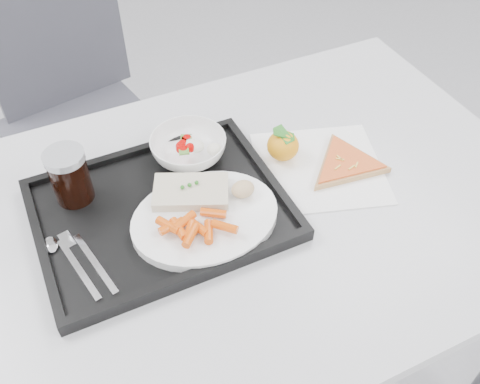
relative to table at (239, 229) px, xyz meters
The scene contains 14 objects.
table is the anchor object (origin of this frame).
chair 0.82m from the table, 102.82° to the left, with size 0.49×0.49×0.93m.
tray 0.16m from the table, 161.98° to the left, with size 0.45×0.35×0.03m.
dinner_plate 0.12m from the table, 165.97° to the right, with size 0.27×0.27×0.02m.
fish_fillet 0.14m from the table, 155.32° to the left, with size 0.16×0.13×0.03m.
bread_roll 0.12m from the table, 32.64° to the right, with size 0.04×0.04×0.03m.
salad_bowl 0.19m from the table, 103.97° to the left, with size 0.15×0.15×0.05m.
cola_glass 0.34m from the table, 152.34° to the left, with size 0.07×0.07×0.11m.
cutlery 0.32m from the table, behind, with size 0.10×0.17×0.01m.
napkin 0.21m from the table, ahead, with size 0.31×0.30×0.00m.
tangerine 0.19m from the table, 31.24° to the left, with size 0.08×0.08×0.07m.
pizza_slice 0.25m from the table, ahead, with size 0.26×0.26×0.02m.
carrot_pile 0.16m from the table, 157.03° to the right, with size 0.13×0.09×0.02m.
salad_contents 0.19m from the table, 102.82° to the left, with size 0.08×0.08×0.02m.
Camera 1 is at (-0.29, -0.32, 1.50)m, focal length 40.00 mm.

